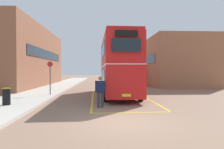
{
  "coord_description": "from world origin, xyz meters",
  "views": [
    {
      "loc": [
        -0.91,
        -8.22,
        2.11
      ],
      "look_at": [
        0.09,
        11.36,
        1.7
      ],
      "focal_mm": 32.91,
      "sensor_mm": 36.0,
      "label": 1
    }
  ],
  "objects": [
    {
      "name": "brick_building_left",
      "position": [
        -10.93,
        19.23,
        3.77
      ],
      "size": [
        5.72,
        19.37,
        7.54
      ],
      "color": "brown",
      "rests_on": "ground"
    },
    {
      "name": "double_decker_bus",
      "position": [
        0.42,
        8.66,
        2.51
      ],
      "size": [
        3.0,
        9.81,
        4.75
      ],
      "color": "black",
      "rests_on": "ground"
    },
    {
      "name": "sidewalk_left",
      "position": [
        -6.5,
        16.8,
        0.07
      ],
      "size": [
        4.0,
        57.6,
        0.14
      ],
      "primitive_type": "cube",
      "color": "#B2ADA3",
      "rests_on": "ground"
    },
    {
      "name": "ground_plane",
      "position": [
        0.0,
        14.4,
        0.0
      ],
      "size": [
        135.6,
        135.6,
        0.0
      ],
      "primitive_type": "plane",
      "color": "#846651"
    },
    {
      "name": "litter_bin",
      "position": [
        -6.31,
        3.68,
        0.62
      ],
      "size": [
        0.46,
        0.46,
        0.96
      ],
      "color": "black",
      "rests_on": "sidewalk_left"
    },
    {
      "name": "depot_building_right",
      "position": [
        9.26,
        21.56,
        3.23
      ],
      "size": [
        7.59,
        14.87,
        6.47
      ],
      "color": "#9E6647",
      "rests_on": "ground"
    },
    {
      "name": "pedestrian_boarding",
      "position": [
        -0.97,
        3.29,
        1.04
      ],
      "size": [
        0.59,
        0.26,
        1.78
      ],
      "color": "#2D2D38",
      "rests_on": "ground"
    },
    {
      "name": "bay_marking_yellow",
      "position": [
        0.45,
        6.81,
        0.0
      ],
      "size": [
        4.5,
        11.86,
        0.01
      ],
      "color": "gold",
      "rests_on": "ground"
    },
    {
      "name": "bus_stop_sign",
      "position": [
        -5.05,
        8.51,
        1.75
      ],
      "size": [
        0.44,
        0.08,
        2.68
      ],
      "color": "#4C4C51",
      "rests_on": "sidewalk_left"
    },
    {
      "name": "single_deck_bus",
      "position": [
        3.62,
        25.81,
        1.64
      ],
      "size": [
        3.34,
        9.51,
        3.02
      ],
      "color": "black",
      "rests_on": "ground"
    }
  ]
}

